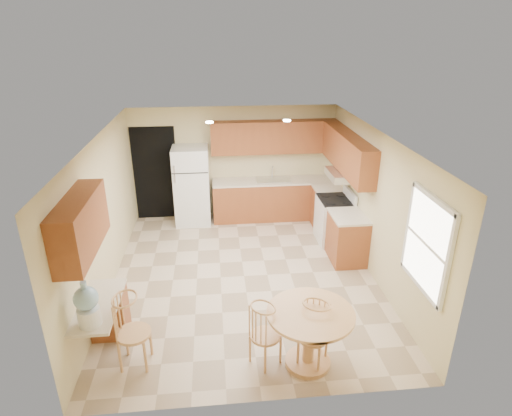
{
  "coord_description": "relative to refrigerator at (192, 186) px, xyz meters",
  "views": [
    {
      "loc": [
        -0.45,
        -6.45,
        4.06
      ],
      "look_at": [
        0.24,
        0.3,
        1.17
      ],
      "focal_mm": 30.0,
      "sensor_mm": 36.0,
      "label": 1
    }
  ],
  "objects": [
    {
      "name": "floor",
      "position": [
        0.95,
        -2.4,
        -0.86
      ],
      "size": [
        5.5,
        5.5,
        0.0
      ],
      "primitive_type": "plane",
      "color": "beige",
      "rests_on": "ground"
    },
    {
      "name": "sink",
      "position": [
        1.8,
        0.05,
        0.05
      ],
      "size": [
        0.78,
        0.44,
        0.01
      ],
      "primitive_type": "cube",
      "color": "silver",
      "rests_on": "counter_back"
    },
    {
      "name": "desk_top",
      "position": [
        -1.05,
        -4.1,
        -0.11
      ],
      "size": [
        0.5,
        1.2,
        0.04
      ],
      "primitive_type": "cube",
      "color": "beige",
      "rests_on": "desk_pedestal"
    },
    {
      "name": "chair_table_a",
      "position": [
        1.07,
        -4.6,
        -0.32
      ],
      "size": [
        0.39,
        0.49,
        0.88
      ],
      "rotation": [
        0.0,
        0.0,
        -0.91
      ],
      "color": "#E2A971",
      "rests_on": "floor"
    },
    {
      "name": "counter_right_a",
      "position": [
        2.9,
        -0.54,
        0.03
      ],
      "size": [
        0.63,
        0.59,
        0.04
      ],
      "primitive_type": "cube",
      "color": "beige",
      "rests_on": "base_cab_right_a"
    },
    {
      "name": "stove",
      "position": [
        2.88,
        -1.22,
        -0.39
      ],
      "size": [
        0.65,
        0.76,
        1.09
      ],
      "color": "white",
      "rests_on": "floor"
    },
    {
      "name": "base_cab_back",
      "position": [
        1.83,
        0.05,
        -0.42
      ],
      "size": [
        2.75,
        0.6,
        0.87
      ],
      "primitive_type": "cube",
      "color": "#9B5027",
      "rests_on": "floor"
    },
    {
      "name": "range_hood",
      "position": [
        2.95,
        -1.22,
        0.56
      ],
      "size": [
        0.5,
        0.76,
        0.14
      ],
      "primitive_type": "cube",
      "color": "silver",
      "rests_on": "upper_cab_right"
    },
    {
      "name": "counter_right_b",
      "position": [
        2.9,
        -2.0,
        0.03
      ],
      "size": [
        0.63,
        0.8,
        0.04
      ],
      "primitive_type": "cube",
      "color": "beige",
      "rests_on": "base_cab_right_b"
    },
    {
      "name": "ceiling",
      "position": [
        0.95,
        -2.4,
        1.64
      ],
      "size": [
        4.5,
        5.5,
        0.02
      ],
      "primitive_type": "cube",
      "color": "white",
      "rests_on": "wall_back"
    },
    {
      "name": "chair_desk",
      "position": [
        -0.6,
        -4.46,
        -0.25
      ],
      "size": [
        0.44,
        0.57,
        1.0
      ],
      "rotation": [
        0.0,
        0.0,
        -1.66
      ],
      "color": "#E2A971",
      "rests_on": "floor"
    },
    {
      "name": "doorway",
      "position": [
        -0.8,
        0.34,
        0.19
      ],
      "size": [
        0.9,
        0.02,
        2.1
      ],
      "primitive_type": "cube",
      "color": "black",
      "rests_on": "floor"
    },
    {
      "name": "dining_table",
      "position": [
        1.62,
        -4.6,
        -0.33
      ],
      "size": [
        1.1,
        1.1,
        0.81
      ],
      "rotation": [
        0.0,
        0.0,
        -0.05
      ],
      "color": "#E2A971",
      "rests_on": "floor"
    },
    {
      "name": "wall_front",
      "position": [
        0.95,
        -5.15,
        0.39
      ],
      "size": [
        4.5,
        0.02,
        2.5
      ],
      "primitive_type": "cube",
      "color": "beige",
      "rests_on": "floor"
    },
    {
      "name": "base_cab_right_a",
      "position": [
        2.9,
        -0.54,
        -0.42
      ],
      "size": [
        0.6,
        0.59,
        0.87
      ],
      "primitive_type": "cube",
      "color": "#9B5027",
      "rests_on": "floor"
    },
    {
      "name": "upper_cab_right",
      "position": [
        3.04,
        -1.19,
        0.99
      ],
      "size": [
        0.33,
        2.42,
        0.7
      ],
      "primitive_type": "cube",
      "color": "#9B5027",
      "rests_on": "wall_right"
    },
    {
      "name": "chair_table_b",
      "position": [
        1.67,
        -4.69,
        -0.32
      ],
      "size": [
        0.39,
        0.46,
        0.89
      ],
      "rotation": [
        0.0,
        0.0,
        2.56
      ],
      "color": "#E2A971",
      "rests_on": "floor"
    },
    {
      "name": "window",
      "position": [
        3.18,
        -4.25,
        0.64
      ],
      "size": [
        0.06,
        1.12,
        1.3
      ],
      "color": "white",
      "rests_on": "wall_right"
    },
    {
      "name": "can_light_a",
      "position": [
        0.45,
        -1.2,
        1.63
      ],
      "size": [
        0.14,
        0.14,
        0.02
      ],
      "primitive_type": "cylinder",
      "color": "white",
      "rests_on": "ceiling"
    },
    {
      "name": "wall_left",
      "position": [
        -1.3,
        -2.4,
        0.39
      ],
      "size": [
        0.02,
        5.5,
        2.5
      ],
      "primitive_type": "cube",
      "color": "beige",
      "rests_on": "floor"
    },
    {
      "name": "wall_back",
      "position": [
        0.95,
        0.35,
        0.39
      ],
      "size": [
        4.5,
        0.02,
        2.5
      ],
      "primitive_type": "cube",
      "color": "beige",
      "rests_on": "floor"
    },
    {
      "name": "upper_cab_left",
      "position": [
        -1.13,
        -4.0,
        0.99
      ],
      "size": [
        0.33,
        1.4,
        0.7
      ],
      "primitive_type": "cube",
      "color": "#9B5027",
      "rests_on": "wall_left"
    },
    {
      "name": "counter_back",
      "position": [
        1.83,
        0.05,
        0.03
      ],
      "size": [
        2.75,
        0.63,
        0.04
      ],
      "primitive_type": "cube",
      "color": "beige",
      "rests_on": "base_cab_back"
    },
    {
      "name": "desk_pedestal",
      "position": [
        -1.05,
        -3.72,
        -0.5
      ],
      "size": [
        0.48,
        0.42,
        0.72
      ],
      "primitive_type": "cube",
      "color": "#9B5027",
      "rests_on": "floor"
    },
    {
      "name": "water_crock",
      "position": [
        -1.05,
        -4.51,
        0.18
      ],
      "size": [
        0.29,
        0.29,
        0.6
      ],
      "color": "white",
      "rests_on": "desk_top"
    },
    {
      "name": "base_cab_right_b",
      "position": [
        2.9,
        -2.0,
        -0.42
      ],
      "size": [
        0.6,
        0.8,
        0.87
      ],
      "primitive_type": "cube",
      "color": "#9B5027",
      "rests_on": "floor"
    },
    {
      "name": "wall_right",
      "position": [
        3.2,
        -2.4,
        0.39
      ],
      "size": [
        0.02,
        5.5,
        2.5
      ],
      "primitive_type": "cube",
      "color": "beige",
      "rests_on": "floor"
    },
    {
      "name": "refrigerator",
      "position": [
        0.0,
        0.0,
        0.0
      ],
      "size": [
        0.76,
        0.74,
        1.72
      ],
      "color": "white",
      "rests_on": "floor"
    },
    {
      "name": "upper_cab_back",
      "position": [
        1.83,
        0.19,
        0.99
      ],
      "size": [
        2.75,
        0.33,
        0.7
      ],
      "primitive_type": "cube",
      "color": "#9B5027",
      "rests_on": "wall_back"
    },
    {
      "name": "can_light_b",
      "position": [
        1.85,
        -1.2,
        1.63
      ],
      "size": [
        0.14,
        0.14,
        0.02
      ],
      "primitive_type": "cylinder",
      "color": "white",
      "rests_on": "ceiling"
    }
  ]
}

